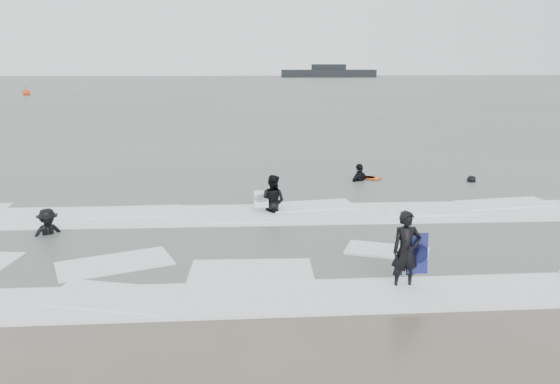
{
  "coord_description": "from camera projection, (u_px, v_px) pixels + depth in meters",
  "views": [
    {
      "loc": [
        -0.93,
        -11.88,
        5.25
      ],
      "look_at": [
        0.0,
        5.0,
        1.1
      ],
      "focal_mm": 35.0,
      "sensor_mm": 36.0,
      "label": 1
    }
  ],
  "objects": [
    {
      "name": "surfer_wading",
      "position": [
        273.0,
        213.0,
        19.03
      ],
      "size": [
        1.17,
        1.09,
        1.92
      ],
      "primitive_type": "imported",
      "rotation": [
        0.0,
        0.0,
        2.63
      ],
      "color": "black",
      "rests_on": "ground"
    },
    {
      "name": "sea",
      "position": [
        255.0,
        91.0,
        90.38
      ],
      "size": [
        320.0,
        320.0,
        0.0
      ],
      "primitive_type": "plane",
      "color": "#47544C",
      "rests_on": "ground"
    },
    {
      "name": "vessel_horizon",
      "position": [
        328.0,
        73.0,
        154.37
      ],
      "size": [
        26.6,
        4.75,
        3.61
      ],
      "color": "black",
      "rests_on": "ground"
    },
    {
      "name": "bodyboards",
      "position": [
        343.0,
        202.0,
        18.6
      ],
      "size": [
        5.71,
        12.18,
        1.25
      ],
      "color": "#10144D",
      "rests_on": "ground"
    },
    {
      "name": "surfer_breaker",
      "position": [
        49.0,
        237.0,
        16.52
      ],
      "size": [
        1.28,
        1.17,
        1.73
      ],
      "primitive_type": "imported",
      "rotation": [
        0.0,
        0.0,
        0.62
      ],
      "color": "black",
      "rests_on": "ground"
    },
    {
      "name": "buoy",
      "position": [
        26.0,
        93.0,
        78.45
      ],
      "size": [
        1.0,
        1.0,
        1.65
      ],
      "color": "red",
      "rests_on": "ground"
    },
    {
      "name": "surfer_right_near",
      "position": [
        360.0,
        182.0,
        23.87
      ],
      "size": [
        1.2,
        1.07,
        1.95
      ],
      "primitive_type": "imported",
      "rotation": [
        0.0,
        0.0,
        -2.49
      ],
      "color": "black",
      "rests_on": "ground"
    },
    {
      "name": "ground",
      "position": [
        292.0,
        288.0,
        12.82
      ],
      "size": [
        320.0,
        320.0,
        0.0
      ],
      "primitive_type": "plane",
      "color": "brown",
      "rests_on": "ground"
    },
    {
      "name": "surfer_centre",
      "position": [
        404.0,
        288.0,
        12.81
      ],
      "size": [
        0.73,
        0.52,
        1.9
      ],
      "primitive_type": "imported",
      "rotation": [
        0.0,
        0.0,
        0.1
      ],
      "color": "black",
      "rests_on": "ground"
    },
    {
      "name": "surfer_right_far",
      "position": [
        471.0,
        183.0,
        23.59
      ],
      "size": [
        0.86,
        0.77,
        1.48
      ],
      "primitive_type": "imported",
      "rotation": [
        0.0,
        0.0,
        -2.62
      ],
      "color": "black",
      "rests_on": "ground"
    },
    {
      "name": "surf_foam",
      "position": [
        282.0,
        236.0,
        16.4
      ],
      "size": [
        30.03,
        9.06,
        0.09
      ],
      "color": "white",
      "rests_on": "ground"
    }
  ]
}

